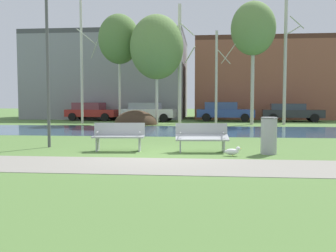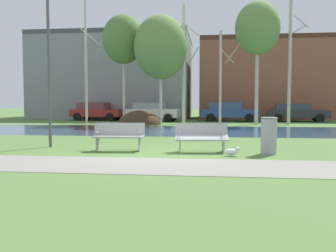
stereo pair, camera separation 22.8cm
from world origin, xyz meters
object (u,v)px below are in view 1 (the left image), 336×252
(parked_wagon_fourth_dark, at_px, (291,112))
(streetlamp, at_px, (47,38))
(parked_sedan_second_white, at_px, (148,111))
(bench_right, at_px, (202,137))
(bench_left, at_px, (119,136))
(seagull, at_px, (233,151))
(trash_bin, at_px, (269,135))
(parked_hatch_third_blue, at_px, (225,111))
(parked_van_nearest_red, at_px, (92,111))

(parked_wagon_fourth_dark, bearing_deg, streetlamp, -124.15)
(streetlamp, bearing_deg, parked_wagon_fourth_dark, 55.85)
(streetlamp, distance_m, parked_sedan_second_white, 16.95)
(bench_right, xyz_separation_m, parked_sedan_second_white, (-4.28, 17.40, 0.30))
(parked_wagon_fourth_dark, bearing_deg, bench_left, -117.10)
(seagull, distance_m, streetlamp, 7.14)
(parked_sedan_second_white, bearing_deg, parked_wagon_fourth_dark, 4.77)
(bench_right, height_order, parked_wagon_fourth_dark, parked_wagon_fourth_dark)
(bench_right, distance_m, trash_bin, 1.98)
(bench_right, relative_size, streetlamp, 0.30)
(parked_hatch_third_blue, distance_m, parked_wagon_fourth_dark, 5.12)
(bench_left, distance_m, trash_bin, 4.55)
(parked_wagon_fourth_dark, bearing_deg, bench_right, -110.35)
(seagull, height_order, parked_van_nearest_red, parked_van_nearest_red)
(parked_van_nearest_red, relative_size, parked_wagon_fourth_dark, 0.93)
(bench_right, relative_size, parked_wagon_fourth_dark, 0.35)
(bench_right, distance_m, parked_van_nearest_red, 20.48)
(parked_wagon_fourth_dark, bearing_deg, seagull, -107.21)
(trash_bin, bearing_deg, seagull, -154.14)
(parked_van_nearest_red, bearing_deg, trash_bin, -59.25)
(trash_bin, bearing_deg, parked_wagon_fourth_dark, 75.41)
(seagull, bearing_deg, parked_van_nearest_red, 117.56)
(parked_van_nearest_red, bearing_deg, parked_wagon_fourth_dark, -0.07)
(parked_sedan_second_white, bearing_deg, seagull, -74.15)
(bench_left, xyz_separation_m, parked_hatch_third_blue, (4.26, 18.25, 0.32))
(bench_left, xyz_separation_m, streetlamp, (-2.57, 0.72, 3.19))
(bench_left, relative_size, parked_wagon_fourth_dark, 0.35)
(bench_right, bearing_deg, parked_wagon_fourth_dark, 69.65)
(parked_sedan_second_white, distance_m, parked_wagon_fourth_dark, 11.11)
(parked_hatch_third_blue, bearing_deg, bench_right, -95.25)
(parked_van_nearest_red, bearing_deg, bench_left, -70.43)
(trash_bin, xyz_separation_m, parked_sedan_second_white, (-6.24, 17.65, 0.21))
(bench_left, height_order, parked_wagon_fourth_dark, parked_wagon_fourth_dark)
(trash_bin, distance_m, parked_van_nearest_red, 21.64)
(seagull, relative_size, parked_van_nearest_red, 0.11)
(seagull, distance_m, parked_hatch_third_blue, 19.06)
(seagull, bearing_deg, bench_right, 138.64)
(bench_left, relative_size, bench_right, 1.00)
(seagull, bearing_deg, parked_sedan_second_white, 105.85)
(bench_left, xyz_separation_m, parked_van_nearest_red, (-6.52, 18.34, 0.30))
(trash_bin, height_order, parked_sedan_second_white, parked_sedan_second_white)
(bench_left, relative_size, parked_van_nearest_red, 0.38)
(bench_right, distance_m, seagull, 1.22)
(bench_left, bearing_deg, seagull, -12.61)
(parked_sedan_second_white, bearing_deg, trash_bin, -70.52)
(parked_van_nearest_red, distance_m, parked_sedan_second_white, 4.91)
(seagull, xyz_separation_m, streetlamp, (-6.02, 1.49, 3.53))
(trash_bin, bearing_deg, bench_right, 172.78)
(parked_van_nearest_red, relative_size, parked_hatch_third_blue, 0.95)
(seagull, bearing_deg, trash_bin, 25.86)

